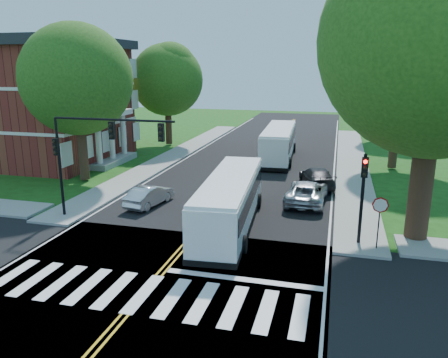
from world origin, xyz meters
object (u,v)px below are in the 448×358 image
(bus_follow, at_px, (279,142))
(suv, at_px, (307,192))
(signal_nw, at_px, (94,144))
(bus_lead, at_px, (230,201))
(dark_sedan, at_px, (317,177))
(signal_ne, at_px, (363,187))
(hatchback, at_px, (149,196))

(bus_follow, bearing_deg, suv, 102.51)
(signal_nw, xyz_separation_m, bus_lead, (7.38, 0.91, -2.88))
(bus_lead, xyz_separation_m, dark_sedan, (4.11, 9.47, -0.78))
(suv, bearing_deg, bus_follow, -72.28)
(signal_ne, distance_m, suv, 7.32)
(bus_lead, relative_size, suv, 2.15)
(hatchback, relative_size, suv, 0.75)
(bus_lead, height_order, bus_follow, bus_follow)
(bus_lead, bearing_deg, signal_nw, 2.54)
(signal_ne, bearing_deg, bus_follow, 108.84)
(hatchback, bearing_deg, bus_lead, 167.70)
(signal_ne, relative_size, bus_follow, 0.38)
(bus_lead, distance_m, dark_sedan, 10.35)
(signal_nw, distance_m, signal_ne, 14.13)
(bus_lead, bearing_deg, suv, -128.90)
(bus_follow, distance_m, dark_sedan, 9.71)
(signal_nw, height_order, signal_ne, signal_nw)
(bus_follow, distance_m, hatchback, 17.02)
(bus_lead, distance_m, suv, 6.57)
(bus_follow, relative_size, suv, 2.26)
(signal_nw, relative_size, bus_lead, 0.65)
(signal_nw, height_order, suv, signal_nw)
(signal_ne, distance_m, hatchback, 13.09)
(signal_ne, bearing_deg, suv, 115.39)
(bus_follow, height_order, suv, bus_follow)
(bus_lead, relative_size, hatchback, 2.87)
(bus_lead, bearing_deg, signal_ne, 167.78)
(signal_nw, relative_size, signal_ne, 1.62)
(bus_follow, bearing_deg, signal_nw, 65.71)
(hatchback, height_order, suv, suv)
(signal_ne, height_order, bus_lead, signal_ne)
(bus_lead, distance_m, bus_follow, 18.28)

